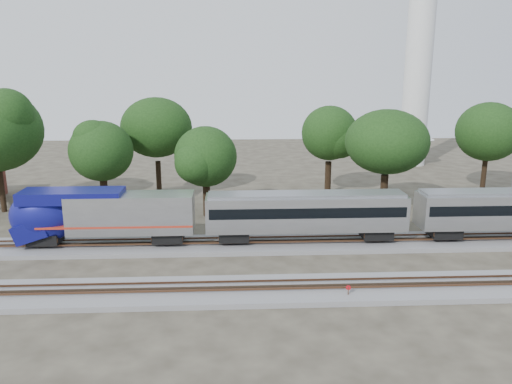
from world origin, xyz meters
TOP-DOWN VIEW (x-y plane):
  - ground at (0.00, 0.00)m, footprint 160.00×160.00m
  - track_far at (0.00, 6.00)m, footprint 160.00×5.00m
  - track_near at (0.00, -4.00)m, footprint 160.00×5.00m
  - switch_stand_red at (6.23, -5.39)m, footprint 0.35×0.11m
  - switch_stand_white at (6.26, -5.28)m, footprint 0.32×0.14m
  - switch_lever at (5.18, -5.77)m, footprint 0.54×0.38m
  - tree_2 at (-16.43, 18.05)m, footprint 7.27×7.27m
  - tree_3 at (-11.13, 24.11)m, footprint 9.21×9.21m
  - tree_4 at (-4.78, 16.45)m, footprint 6.82×6.82m
  - tree_5 at (10.63, 25.62)m, footprint 8.20×8.20m
  - tree_6 at (15.37, 16.78)m, footprint 8.29×8.29m
  - tree_7 at (31.20, 25.05)m, footprint 8.33×8.33m

SIDE VIEW (x-z plane):
  - ground at x=0.00m, z-range 0.00..0.00m
  - switch_lever at x=5.18m, z-range 0.00..0.30m
  - track_far at x=0.00m, z-range -0.16..0.57m
  - track_near at x=0.00m, z-range -0.16..0.57m
  - switch_stand_white at x=6.26m, z-range 0.14..1.18m
  - switch_stand_red at x=6.23m, z-range 0.15..1.27m
  - tree_4 at x=-4.78m, z-range 1.88..11.49m
  - tree_2 at x=-16.43m, z-range 2.00..12.25m
  - tree_5 at x=10.63m, z-range 2.27..13.83m
  - tree_6 at x=15.37m, z-range 2.29..13.98m
  - tree_7 at x=31.20m, z-range 2.31..14.05m
  - tree_3 at x=-11.13m, z-range 2.56..15.54m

